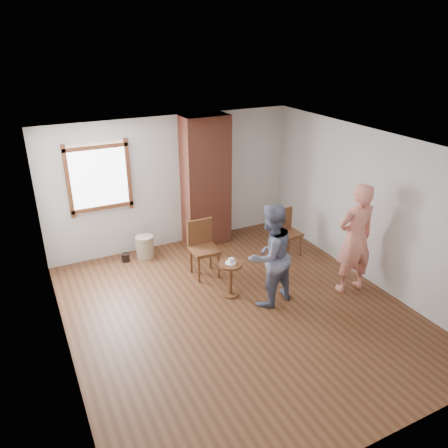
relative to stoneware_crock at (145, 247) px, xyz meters
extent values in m
plane|color=brown|center=(0.75, -2.40, -0.22)|extent=(5.50, 5.50, 0.00)
cube|color=silver|center=(0.75, 0.35, 1.08)|extent=(5.00, 0.04, 2.60)
cube|color=silver|center=(-1.75, -2.40, 1.08)|extent=(0.04, 5.50, 2.60)
cube|color=silver|center=(3.25, -2.40, 1.08)|extent=(0.04, 5.50, 2.60)
cube|color=white|center=(0.75, -2.40, 2.38)|extent=(5.00, 5.50, 0.04)
cube|color=brown|center=(-0.65, 0.31, 1.38)|extent=(1.14, 0.06, 1.34)
cube|color=white|center=(-0.65, 0.33, 1.38)|extent=(1.00, 0.02, 1.20)
cube|color=#9B4D37|center=(1.35, 0.10, 1.08)|extent=(0.90, 0.50, 2.60)
cylinder|color=tan|center=(0.00, 0.00, 0.00)|extent=(0.36, 0.36, 0.43)
cylinder|color=black|center=(-0.39, 0.00, -0.14)|extent=(0.16, 0.16, 0.15)
cube|color=brown|center=(0.75, -1.14, 0.28)|extent=(0.48, 0.48, 0.06)
cylinder|color=brown|center=(0.56, -1.32, 0.03)|extent=(0.04, 0.04, 0.50)
cylinder|color=brown|center=(0.93, -1.33, 0.03)|extent=(0.04, 0.04, 0.50)
cylinder|color=brown|center=(0.57, -0.95, 0.03)|extent=(0.04, 0.04, 0.50)
cylinder|color=brown|center=(0.95, -0.96, 0.03)|extent=(0.04, 0.04, 0.50)
cube|color=brown|center=(0.76, -0.93, 0.53)|extent=(0.47, 0.06, 0.50)
cube|color=brown|center=(2.51, -1.16, 0.24)|extent=(0.46, 0.46, 0.05)
cylinder|color=brown|center=(2.36, -1.35, 0.01)|extent=(0.04, 0.04, 0.45)
cylinder|color=brown|center=(2.70, -1.31, 0.01)|extent=(0.04, 0.04, 0.45)
cylinder|color=brown|center=(2.32, -1.01, 0.01)|extent=(0.04, 0.04, 0.45)
cylinder|color=brown|center=(2.66, -0.97, 0.01)|extent=(0.04, 0.04, 0.45)
cube|color=brown|center=(2.49, -0.97, 0.46)|extent=(0.42, 0.08, 0.45)
cylinder|color=brown|center=(0.86, -1.92, 0.36)|extent=(0.40, 0.40, 0.04)
cylinder|color=brown|center=(0.86, -1.92, 0.07)|extent=(0.06, 0.06, 0.54)
cylinder|color=brown|center=(0.86, -1.92, -0.20)|extent=(0.28, 0.28, 0.03)
cylinder|color=white|center=(0.86, -1.92, 0.39)|extent=(0.18, 0.18, 0.01)
cube|color=white|center=(0.87, -1.92, 0.42)|extent=(0.08, 0.07, 0.06)
imported|color=#141939|center=(1.32, -2.37, 0.63)|extent=(0.93, 0.79, 1.69)
imported|color=#F58F7A|center=(2.75, -2.66, 0.73)|extent=(0.72, 0.50, 1.89)
camera|label=1|loc=(-1.99, -7.39, 3.81)|focal=35.00mm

